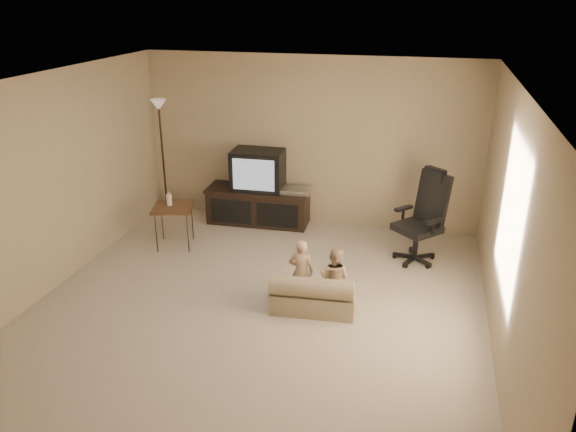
# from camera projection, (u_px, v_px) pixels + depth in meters

# --- Properties ---
(floor) EXTENTS (5.50, 5.50, 0.00)m
(floor) POSITION_uv_depth(u_px,v_px,m) (255.00, 311.00, 6.26)
(floor) COLOR beige
(floor) RESTS_ON ground
(room_shell) EXTENTS (5.50, 5.50, 5.50)m
(room_shell) POSITION_uv_depth(u_px,v_px,m) (252.00, 182.00, 5.69)
(room_shell) COLOR silver
(room_shell) RESTS_ON floor
(tv_stand) EXTENTS (1.61, 0.64, 1.14)m
(tv_stand) POSITION_uv_depth(u_px,v_px,m) (259.00, 193.00, 8.49)
(tv_stand) COLOR black
(tv_stand) RESTS_ON floor
(office_chair) EXTENTS (0.81, 0.81, 1.24)m
(office_chair) POSITION_uv_depth(u_px,v_px,m) (421.00, 229.00, 7.29)
(office_chair) COLOR black
(office_chair) RESTS_ON floor
(side_table) EXTENTS (0.65, 0.65, 0.80)m
(side_table) POSITION_uv_depth(u_px,v_px,m) (173.00, 207.00, 7.66)
(side_table) COLOR brown
(side_table) RESTS_ON floor
(floor_lamp) EXTENTS (0.28, 0.28, 1.80)m
(floor_lamp) POSITION_uv_depth(u_px,v_px,m) (161.00, 131.00, 8.59)
(floor_lamp) COLOR #302215
(floor_lamp) RESTS_ON floor
(child_sofa) EXTENTS (0.97, 0.60, 0.45)m
(child_sofa) POSITION_uv_depth(u_px,v_px,m) (313.00, 295.00, 6.22)
(child_sofa) COLOR tan
(child_sofa) RESTS_ON floor
(toddler_left) EXTENTS (0.31, 0.25, 0.78)m
(toddler_left) POSITION_uv_depth(u_px,v_px,m) (301.00, 272.00, 6.30)
(toddler_left) COLOR tan
(toddler_left) RESTS_ON floor
(toddler_right) EXTENTS (0.38, 0.25, 0.72)m
(toddler_right) POSITION_uv_depth(u_px,v_px,m) (334.00, 278.00, 6.22)
(toddler_right) COLOR tan
(toddler_right) RESTS_ON floor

